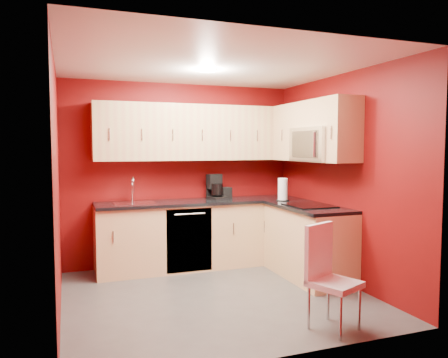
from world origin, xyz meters
TOP-DOWN VIEW (x-y plane):
  - floor at (0.00, 0.00)m, footprint 3.20×3.20m
  - ceiling at (0.00, 0.00)m, footprint 3.20×3.20m
  - wall_back at (0.00, 1.50)m, footprint 3.20×0.00m
  - wall_front at (0.00, -1.50)m, footprint 3.20×0.00m
  - wall_left at (-1.60, 0.00)m, footprint 0.00×3.00m
  - wall_right at (1.60, 0.00)m, footprint 0.00×3.00m
  - base_cabinets_back at (0.20, 1.20)m, footprint 2.80×0.60m
  - base_cabinets_right at (1.30, 0.25)m, footprint 0.60×1.30m
  - countertop_back at (0.20, 1.19)m, footprint 2.80×0.63m
  - countertop_right at (1.29, 0.23)m, footprint 0.63×1.27m
  - upper_cabinets_back at (0.20, 1.32)m, footprint 2.80×0.35m
  - upper_cabinets_right at (1.42, 0.44)m, footprint 0.35×1.55m
  - microwave at (1.39, 0.20)m, footprint 0.42×0.76m
  - cooktop at (1.28, 0.20)m, footprint 0.50×0.55m
  - sink at (-0.70, 1.20)m, footprint 0.52×0.42m
  - dishwasher_front at (-0.05, 0.91)m, footprint 0.60×0.02m
  - downlight at (0.00, 0.30)m, footprint 0.20×0.20m
  - coffee_maker at (0.45, 1.27)m, footprint 0.27×0.32m
  - napkin_holder at (0.60, 1.32)m, footprint 0.16×0.16m
  - paper_towel at (1.22, 0.78)m, footprint 0.22×0.22m
  - dining_chair at (0.70, -1.20)m, footprint 0.50×0.51m

SIDE VIEW (x-z plane):
  - floor at x=0.00m, z-range 0.00..0.00m
  - base_cabinets_back at x=0.20m, z-range 0.00..0.87m
  - base_cabinets_right at x=1.30m, z-range 0.00..0.87m
  - dishwasher_front at x=-0.05m, z-range 0.03..0.84m
  - dining_chair at x=0.70m, z-range 0.00..0.94m
  - countertop_back at x=0.20m, z-range 0.87..0.91m
  - countertop_right at x=1.29m, z-range 0.87..0.91m
  - cooktop at x=1.28m, z-range 0.91..0.92m
  - sink at x=-0.70m, z-range 0.77..1.12m
  - napkin_holder at x=0.60m, z-range 0.91..1.06m
  - paper_towel at x=1.22m, z-range 0.91..1.21m
  - coffee_maker at x=0.45m, z-range 0.91..1.25m
  - wall_back at x=0.00m, z-range -0.35..2.85m
  - wall_front at x=0.00m, z-range -0.35..2.85m
  - wall_left at x=-1.60m, z-range -0.25..2.75m
  - wall_right at x=1.60m, z-range -0.25..2.75m
  - microwave at x=1.39m, z-range 1.45..1.87m
  - upper_cabinets_back at x=0.20m, z-range 1.45..2.20m
  - upper_cabinets_right at x=1.42m, z-range 1.51..2.26m
  - downlight at x=0.00m, z-range 2.48..2.49m
  - ceiling at x=0.00m, z-range 2.50..2.50m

